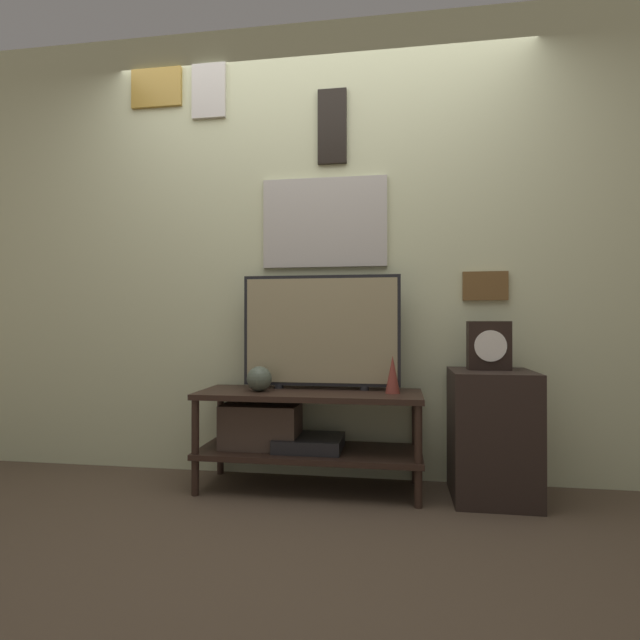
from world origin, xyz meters
TOP-DOWN VIEW (x-y plane):
  - ground_plane at (0.00, 0.00)m, footprint 12.00×12.00m
  - wall_back at (-0.00, 0.53)m, footprint 6.40×0.08m
  - media_console at (-0.10, 0.26)m, footprint 1.21×0.44m
  - television at (0.05, 0.35)m, footprint 0.89×0.05m
  - vase_slim_bronze at (0.45, 0.26)m, footprint 0.08×0.08m
  - vase_round_glass at (-0.27, 0.22)m, footprint 0.14×0.14m
  - side_table at (0.96, 0.26)m, footprint 0.41×0.43m
  - mantel_clock at (0.95, 0.31)m, footprint 0.22×0.11m

SIDE VIEW (x-z plane):
  - ground_plane at x=0.00m, z-range 0.00..0.00m
  - side_table at x=0.96m, z-range 0.00..0.66m
  - media_console at x=-0.10m, z-range 0.07..0.60m
  - vase_round_glass at x=-0.27m, z-range 0.53..0.67m
  - vase_slim_bronze at x=0.45m, z-range 0.53..0.73m
  - mantel_clock at x=0.95m, z-range 0.66..0.91m
  - television at x=0.05m, z-range 0.54..1.18m
  - wall_back at x=0.00m, z-range 0.01..2.71m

